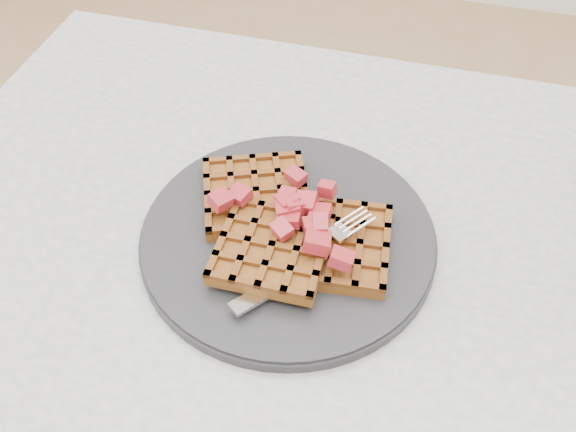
{
  "coord_description": "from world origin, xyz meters",
  "views": [
    {
      "loc": [
        -0.04,
        -0.38,
        1.27
      ],
      "look_at": [
        -0.16,
        0.04,
        0.79
      ],
      "focal_mm": 40.0,
      "sensor_mm": 36.0,
      "label": 1
    }
  ],
  "objects": [
    {
      "name": "table",
      "position": [
        0.0,
        0.0,
        0.64
      ],
      "size": [
        1.2,
        0.8,
        0.75
      ],
      "color": "beige",
      "rests_on": "ground"
    },
    {
      "name": "waffles",
      "position": [
        -0.16,
        0.03,
        0.78
      ],
      "size": [
        0.23,
        0.2,
        0.03
      ],
      "color": "brown",
      "rests_on": "plate"
    },
    {
      "name": "plate",
      "position": [
        -0.16,
        0.04,
        0.76
      ],
      "size": [
        0.31,
        0.31,
        0.02
      ],
      "primitive_type": "cylinder",
      "color": "black",
      "rests_on": "table"
    },
    {
      "name": "fork",
      "position": [
        -0.12,
        0.0,
        0.77
      ],
      "size": [
        0.12,
        0.16,
        0.02
      ],
      "primitive_type": null,
      "rotation": [
        0.0,
        0.0,
        -0.62
      ],
      "color": "silver",
      "rests_on": "plate"
    },
    {
      "name": "strawberry_pile",
      "position": [
        -0.16,
        0.04,
        0.8
      ],
      "size": [
        0.15,
        0.15,
        0.02
      ],
      "primitive_type": null,
      "color": "maroon",
      "rests_on": "waffles"
    }
  ]
}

